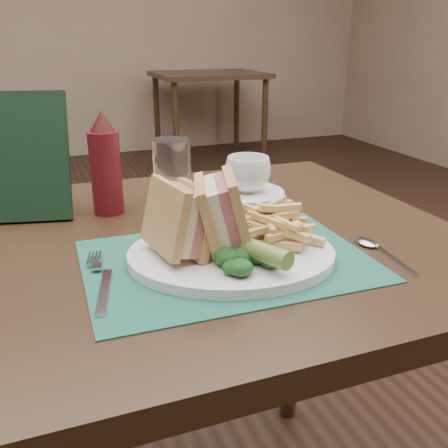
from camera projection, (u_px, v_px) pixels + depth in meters
name	position (u px, v px, depth m)	size (l,w,h in m)	color
floor	(146.00, 404.00, 1.52)	(7.00, 7.00, 0.00)	black
wall_back	(62.00, 157.00, 4.58)	(6.00, 6.00, 0.00)	gray
table_main	(192.00, 417.00, 0.95)	(0.90, 0.75, 0.75)	black
table_bg_right	(209.00, 117.00, 4.37)	(0.90, 0.75, 0.75)	black
placemat	(227.00, 260.00, 0.73)	(0.41, 0.29, 0.00)	#1A5344
plate	(231.00, 255.00, 0.72)	(0.30, 0.24, 0.01)	white
sandwich_half_a	(165.00, 221.00, 0.68)	(0.06, 0.11, 0.10)	tan
sandwich_half_b	(208.00, 213.00, 0.71)	(0.06, 0.11, 0.10)	tan
kale_garnish	(251.00, 259.00, 0.66)	(0.11, 0.08, 0.03)	#143918
pickle_spear	(254.00, 249.00, 0.67)	(0.03, 0.03, 0.12)	#57712B
fries_pile	(273.00, 220.00, 0.75)	(0.18, 0.20, 0.06)	tan
fork	(101.00, 278.00, 0.66)	(0.03, 0.17, 0.01)	silver
spoon	(385.00, 252.00, 0.74)	(0.03, 0.15, 0.01)	silver
saucer	(248.00, 193.00, 1.02)	(0.15, 0.15, 0.01)	white
coffee_cup	(248.00, 174.00, 1.00)	(0.09, 0.09, 0.07)	white
drinking_glass	(172.00, 174.00, 0.93)	(0.07, 0.07, 0.13)	white
ketchup_bottle	(105.00, 163.00, 0.89)	(0.06, 0.06, 0.19)	#500D14
check_presenter	(28.00, 157.00, 0.87)	(0.14, 0.01, 0.23)	black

